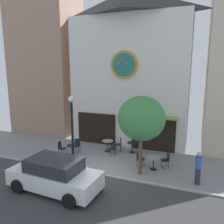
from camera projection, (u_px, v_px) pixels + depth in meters
name	position (u px, v px, depth m)	size (l,w,h in m)	color
ground_plane	(89.00, 181.00, 11.55)	(25.31, 10.86, 0.13)	gray
clock_building	(129.00, 68.00, 16.45)	(8.51, 3.60, 10.93)	silver
neighbor_building_left	(45.00, 44.00, 19.35)	(5.50, 3.65, 15.27)	#9E7A66
street_lamp	(72.00, 130.00, 13.30)	(0.36, 0.36, 4.04)	black
street_tree	(141.00, 119.00, 11.66)	(2.47, 2.22, 4.24)	brown
cafe_table_center	(72.00, 149.00, 14.55)	(0.65, 0.65, 0.74)	black
cafe_table_near_door	(108.00, 144.00, 15.38)	(0.74, 0.74, 0.77)	black
cafe_table_center_left	(132.00, 146.00, 15.18)	(0.67, 0.67, 0.72)	black
cafe_table_rightmost	(153.00, 160.00, 12.64)	(0.76, 0.76, 0.74)	black
cafe_chair_mid_row	(61.00, 147.00, 14.77)	(0.41, 0.41, 0.90)	black
cafe_chair_facing_street	(139.00, 157.00, 13.08)	(0.41, 0.41, 0.90)	black
cafe_chair_near_tree	(166.00, 159.00, 12.88)	(0.53, 0.53, 0.90)	black
cafe_chair_corner	(119.00, 143.00, 15.52)	(0.53, 0.53, 0.90)	black
cafe_chair_left_end	(113.00, 148.00, 14.63)	(0.56, 0.56, 0.90)	black
cafe_chair_curbside	(77.00, 144.00, 15.29)	(0.47, 0.47, 0.90)	black
pedestrian_blue	(198.00, 168.00, 10.99)	(0.33, 0.33, 1.67)	#2D2D38
parked_car_white	(55.00, 175.00, 10.49)	(4.40, 2.22, 1.55)	white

